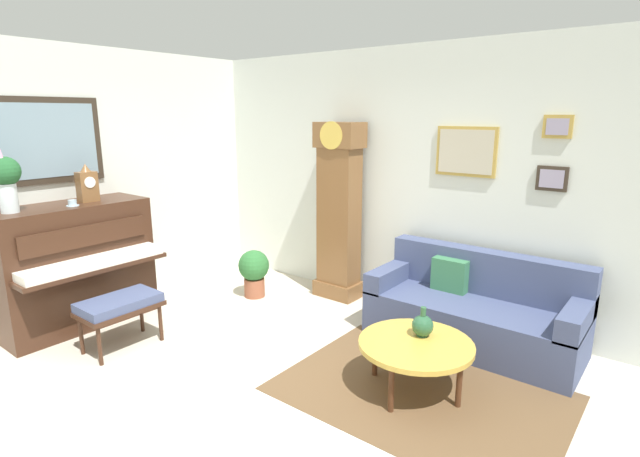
{
  "coord_description": "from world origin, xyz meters",
  "views": [
    {
      "loc": [
        2.57,
        -2.29,
        2.11
      ],
      "look_at": [
        -0.15,
        1.18,
        1.06
      ],
      "focal_mm": 27.29,
      "sensor_mm": 36.0,
      "label": 1
    }
  ],
  "objects": [
    {
      "name": "green_jug",
      "position": [
        1.03,
        0.97,
        0.49
      ],
      "size": [
        0.17,
        0.17,
        0.24
      ],
      "color": "#234C33",
      "rests_on": "coffee_table"
    },
    {
      "name": "ground_plane",
      "position": [
        0.0,
        0.0,
        -0.05
      ],
      "size": [
        6.4,
        6.0,
        0.1
      ],
      "primitive_type": "cube",
      "color": "beige"
    },
    {
      "name": "piano",
      "position": [
        -2.23,
        -0.15,
        0.63
      ],
      "size": [
        0.87,
        1.44,
        1.25
      ],
      "color": "#3D2316",
      "rests_on": "ground_plane"
    },
    {
      "name": "coffee_table",
      "position": [
        1.05,
        0.84,
        0.38
      ],
      "size": [
        0.88,
        0.88,
        0.41
      ],
      "color": "gold",
      "rests_on": "ground_plane"
    },
    {
      "name": "flower_vase",
      "position": [
        -2.23,
        -0.65,
        1.56
      ],
      "size": [
        0.26,
        0.26,
        0.58
      ],
      "color": "silver",
      "rests_on": "piano"
    },
    {
      "name": "piano_bench",
      "position": [
        -1.41,
        -0.17,
        0.41
      ],
      "size": [
        0.42,
        0.7,
        0.48
      ],
      "color": "#3D2316",
      "rests_on": "ground_plane"
    },
    {
      "name": "wall_back",
      "position": [
        0.01,
        2.4,
        1.4
      ],
      "size": [
        5.3,
        0.13,
        2.8
      ],
      "color": "silver",
      "rests_on": "ground_plane"
    },
    {
      "name": "grandfather_clock",
      "position": [
        -0.62,
        2.12,
        0.96
      ],
      "size": [
        0.52,
        0.34,
        2.03
      ],
      "color": "brown",
      "rests_on": "ground_plane"
    },
    {
      "name": "teacup",
      "position": [
        -2.11,
        -0.16,
        1.27
      ],
      "size": [
        0.12,
        0.12,
        0.06
      ],
      "color": "#ADC6D6",
      "rests_on": "piano"
    },
    {
      "name": "wall_left",
      "position": [
        -2.6,
        -0.0,
        1.41
      ],
      "size": [
        0.13,
        4.9,
        2.8
      ],
      "color": "silver",
      "rests_on": "ground_plane"
    },
    {
      "name": "area_rug",
      "position": [
        1.11,
        0.84,
        0.0
      ],
      "size": [
        2.1,
        1.5,
        0.01
      ],
      "primitive_type": "cube",
      "color": "brown",
      "rests_on": "ground_plane"
    },
    {
      "name": "potted_plant",
      "position": [
        -1.38,
        1.49,
        0.32
      ],
      "size": [
        0.36,
        0.36,
        0.56
      ],
      "color": "#935138",
      "rests_on": "ground_plane"
    },
    {
      "name": "mantel_clock",
      "position": [
        -2.23,
        0.06,
        1.42
      ],
      "size": [
        0.13,
        0.18,
        0.38
      ],
      "color": "brown",
      "rests_on": "piano"
    },
    {
      "name": "couch",
      "position": [
        1.09,
        1.94,
        0.31
      ],
      "size": [
        1.9,
        0.8,
        0.84
      ],
      "color": "#424C70",
      "rests_on": "ground_plane"
    }
  ]
}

